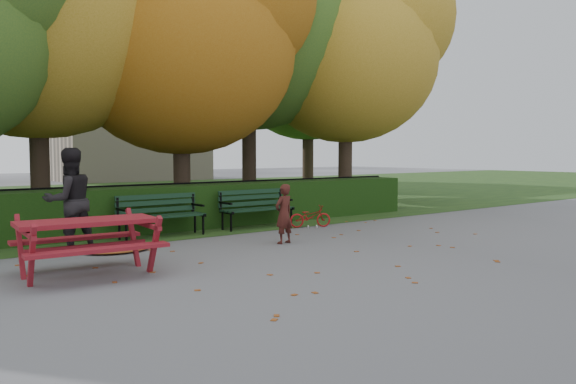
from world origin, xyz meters
TOP-DOWN VIEW (x-y plane):
  - ground at (0.00, 0.00)m, footprint 90.00×90.00m
  - grass_strip at (0.00, 14.00)m, footprint 90.00×90.00m
  - building_right at (8.00, 28.00)m, footprint 9.00×6.00m
  - hedge at (0.00, 4.50)m, footprint 13.00×0.90m
  - iron_fence at (0.00, 5.30)m, footprint 14.00×0.04m
  - tree_c at (0.83, 5.96)m, footprint 6.30×6.00m
  - tree_d at (3.88, 7.23)m, footprint 7.14×6.80m
  - tree_e at (6.52, 5.77)m, footprint 6.09×5.80m
  - tree_g at (8.33, 9.76)m, footprint 6.30×6.00m
  - bench_left at (-1.30, 3.70)m, footprint 1.80×0.57m
  - bench_right at (1.10, 3.70)m, footprint 1.80×0.57m
  - picnic_table at (-3.72, 0.92)m, footprint 1.98×1.64m
  - leaf_pile at (-2.66, 2.56)m, footprint 1.29×0.98m
  - leaf_scatter at (0.00, 0.30)m, footprint 9.00×5.70m
  - child at (0.19, 1.43)m, footprint 0.45×0.33m
  - adult at (-3.37, 2.90)m, footprint 0.98×0.81m
  - bicycle at (2.11, 2.91)m, footprint 1.03×0.72m

SIDE VIEW (x-z plane):
  - ground at x=0.00m, z-range 0.00..0.00m
  - grass_strip at x=0.00m, z-range 0.01..0.01m
  - leaf_scatter at x=0.00m, z-range 0.00..0.01m
  - leaf_pile at x=-2.66m, z-range 0.00..0.08m
  - bicycle at x=2.11m, z-range 0.00..0.51m
  - hedge at x=0.00m, z-range 0.00..1.00m
  - bench_left at x=-1.30m, z-range 0.08..0.96m
  - bench_right at x=1.10m, z-range 0.08..0.96m
  - iron_fence at x=0.00m, z-range 0.03..1.05m
  - child at x=0.19m, z-range 0.00..1.15m
  - picnic_table at x=-3.72m, z-range 0.17..1.08m
  - adult at x=-3.37m, z-range 0.00..1.83m
  - tree_c at x=0.83m, z-range 0.82..8.82m
  - tree_e at x=6.52m, z-range 1.01..9.16m
  - tree_g at x=8.33m, z-range 1.10..9.65m
  - tree_d at x=3.88m, z-range 1.19..10.77m
  - building_right at x=8.00m, z-range 0.00..12.00m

